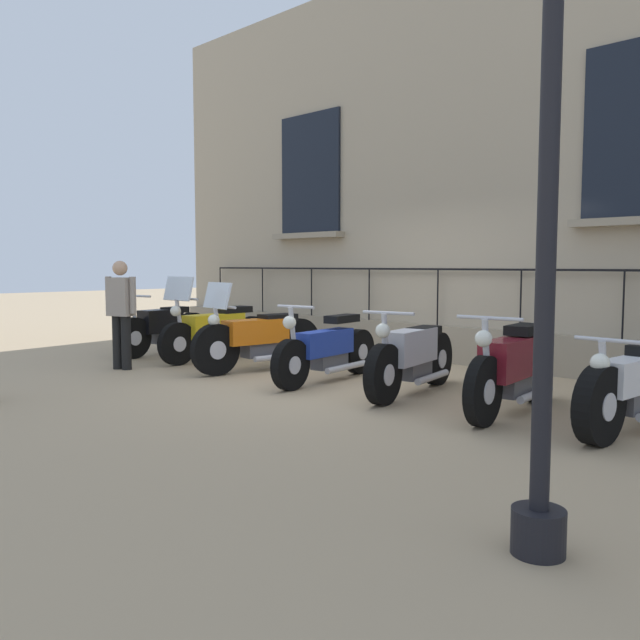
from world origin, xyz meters
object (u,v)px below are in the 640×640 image
motorcycle_maroon (512,369)px  motorcycle_black (163,329)px  motorcycle_yellow (216,331)px  motorcycle_white (633,388)px  motorcycle_orange (258,339)px  pedestrian_standing (121,309)px  motorcycle_blue (327,350)px  motorcycle_silver (412,357)px

motorcycle_maroon → motorcycle_black: bearing=-89.4°
motorcycle_yellow → motorcycle_white: motorcycle_yellow is taller
motorcycle_white → motorcycle_maroon: bearing=-87.1°
motorcycle_orange → motorcycle_white: size_ratio=1.09×
motorcycle_maroon → pedestrian_standing: (1.35, -5.37, 0.41)m
motorcycle_yellow → motorcycle_orange: bearing=80.4°
motorcycle_black → motorcycle_maroon: bearing=90.6°
motorcycle_blue → motorcycle_white: size_ratio=1.09×
motorcycle_yellow → motorcycle_orange: 1.30m
motorcycle_blue → motorcycle_silver: 1.28m
motorcycle_blue → motorcycle_silver: size_ratio=1.02×
motorcycle_black → motorcycle_silver: 5.04m
motorcycle_maroon → motorcycle_white: 1.15m
motorcycle_yellow → motorcycle_maroon: size_ratio=1.06×
motorcycle_black → motorcycle_silver: bearing=91.8°
motorcycle_yellow → motorcycle_blue: bearing=86.6°
pedestrian_standing → motorcycle_maroon: bearing=104.1°
motorcycle_black → motorcycle_yellow: 1.20m
motorcycle_silver → motorcycle_white: 2.46m
motorcycle_orange → motorcycle_blue: 1.30m
motorcycle_orange → motorcycle_maroon: size_ratio=1.03×
motorcycle_yellow → motorcycle_blue: (0.16, 2.58, -0.05)m
motorcycle_orange → pedestrian_standing: bearing=-48.8°
motorcycle_yellow → motorcycle_white: 6.32m
motorcycle_white → motorcycle_black: bearing=-89.1°
motorcycle_blue → motorcycle_white: 3.74m
motorcycle_orange → motorcycle_silver: size_ratio=1.02×
motorcycle_orange → pedestrian_standing: pedestrian_standing is taller
motorcycle_black → motorcycle_maroon: 6.35m
motorcycle_silver → motorcycle_yellow: bearing=-90.9°
motorcycle_yellow → motorcycle_blue: size_ratio=1.03×
motorcycle_yellow → pedestrian_standing: 1.58m
motorcycle_orange → motorcycle_blue: motorcycle_orange is taller
motorcycle_black → motorcycle_maroon: motorcycle_maroon is taller
motorcycle_blue → motorcycle_orange: bearing=-87.3°
motorcycle_silver → motorcycle_white: bearing=89.1°
motorcycle_orange → motorcycle_blue: size_ratio=1.00×
motorcycle_white → motorcycle_silver: bearing=-90.9°
motorcycle_maroon → pedestrian_standing: bearing=-75.9°
motorcycle_black → motorcycle_orange: motorcycle_orange is taller
motorcycle_silver → motorcycle_maroon: bearing=85.8°
motorcycle_orange → motorcycle_black: bearing=-89.9°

